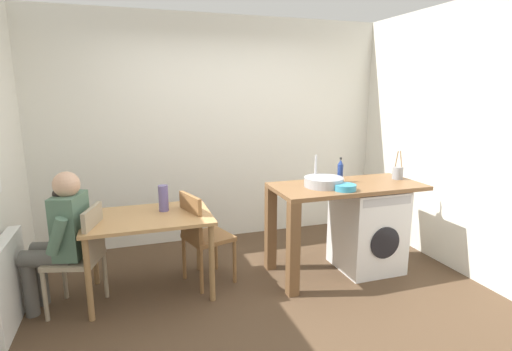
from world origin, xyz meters
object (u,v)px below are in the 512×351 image
object	(u,v)px
dining_table	(149,226)
bottle_tall_green	(340,171)
mixing_bowl	(345,187)
vase	(163,198)
utensil_crock	(398,173)
washing_machine	(367,228)
chair_opposite	(201,233)
chair_person_seat	(83,253)
seated_person	(61,235)

from	to	relation	value
dining_table	bottle_tall_green	xyz separation A→B (m)	(1.90, -0.05, 0.39)
mixing_bowl	vase	world-z (taller)	vase
utensil_crock	mixing_bowl	bearing A→B (deg)	-162.16
washing_machine	utensil_crock	world-z (taller)	utensil_crock
chair_opposite	vase	xyz separation A→B (m)	(-0.33, 0.07, 0.35)
chair_person_seat	utensil_crock	world-z (taller)	utensil_crock
chair_person_seat	washing_machine	bearing A→B (deg)	-75.12
chair_person_seat	washing_machine	xyz separation A→B (m)	(2.73, -0.05, -0.08)
dining_table	washing_machine	distance (m)	2.19
dining_table	chair_opposite	distance (m)	0.50
dining_table	seated_person	xyz separation A→B (m)	(-0.70, -0.08, 0.03)
chair_opposite	utensil_crock	distance (m)	2.13
chair_opposite	washing_machine	size ratio (longest dim) A/B	1.05
vase	chair_opposite	bearing A→B (deg)	-12.42
bottle_tall_green	washing_machine	bearing A→B (deg)	-22.82
washing_machine	utensil_crock	xyz separation A→B (m)	(0.37, 0.05, 0.56)
chair_person_seat	vase	world-z (taller)	vase
mixing_bowl	seated_person	bearing A→B (deg)	173.24
seated_person	bottle_tall_green	size ratio (longest dim) A/B	4.72
vase	utensil_crock	bearing A→B (deg)	-5.23
dining_table	utensil_crock	distance (m)	2.57
seated_person	washing_machine	world-z (taller)	seated_person
utensil_crock	bottle_tall_green	bearing A→B (deg)	174.23
seated_person	bottle_tall_green	world-z (taller)	seated_person
dining_table	bottle_tall_green	bearing A→B (deg)	-1.63
seated_person	chair_opposite	bearing A→B (deg)	-69.02
dining_table	seated_person	size ratio (longest dim) A/B	0.92
bottle_tall_green	mixing_bowl	world-z (taller)	bottle_tall_green
bottle_tall_green	utensil_crock	xyz separation A→B (m)	(0.65, -0.07, -0.05)
chair_person_seat	seated_person	xyz separation A→B (m)	(-0.15, 0.04, 0.16)
dining_table	washing_machine	size ratio (longest dim) A/B	1.28
chair_opposite	vase	size ratio (longest dim) A/B	3.72
bottle_tall_green	chair_person_seat	bearing A→B (deg)	-178.44
chair_opposite	seated_person	size ratio (longest dim) A/B	0.75
mixing_bowl	chair_person_seat	bearing A→B (deg)	173.87
dining_table	chair_opposite	xyz separation A→B (m)	(0.48, 0.03, -0.14)
dining_table	utensil_crock	world-z (taller)	utensil_crock
vase	mixing_bowl	bearing A→B (deg)	-16.18
chair_person_seat	utensil_crock	distance (m)	3.13
chair_person_seat	mixing_bowl	bearing A→B (deg)	-80.17
utensil_crock	dining_table	bearing A→B (deg)	177.31
mixing_bowl	vase	bearing A→B (deg)	163.82
chair_opposite	seated_person	xyz separation A→B (m)	(-1.18, -0.10, 0.16)
seated_person	utensil_crock	size ratio (longest dim) A/B	4.01
utensil_crock	vase	distance (m)	2.41
chair_person_seat	bottle_tall_green	distance (m)	2.50
washing_machine	vase	distance (m)	2.09
chair_person_seat	mixing_bowl	xyz separation A→B (m)	(2.32, -0.25, 0.44)
chair_person_seat	washing_machine	size ratio (longest dim) A/B	1.05
chair_opposite	bottle_tall_green	distance (m)	1.52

